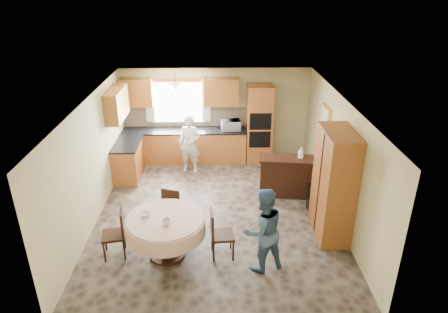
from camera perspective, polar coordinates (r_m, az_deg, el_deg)
floor at (r=8.66m, az=-1.07°, el=-8.17°), size 5.00×6.00×0.01m
ceiling at (r=7.61m, az=-1.22°, el=7.89°), size 5.00×6.00×0.01m
wall_back at (r=10.85m, az=-1.19°, el=6.06°), size 5.00×0.02×2.50m
wall_front at (r=5.49m, az=-1.04°, el=-14.05°), size 5.00×0.02×2.50m
wall_left at (r=8.44m, az=-18.37°, el=-0.78°), size 0.02×6.00×2.50m
wall_right at (r=8.44m, az=16.10°, el=-0.49°), size 0.02×6.00×2.50m
window at (r=10.77m, az=-6.58°, el=7.72°), size 1.40×0.03×1.10m
curtain_left at (r=10.81m, az=-10.61°, el=7.80°), size 0.22×0.02×1.15m
curtain_right at (r=10.67m, az=-2.56°, el=7.97°), size 0.22×0.02×1.15m
base_cab_back at (r=10.89m, az=-5.63°, el=1.46°), size 3.30×0.60×0.88m
counter_back at (r=10.72m, az=-5.73°, el=3.72°), size 3.30×0.64×0.04m
base_cab_left at (r=10.27m, az=-13.50°, el=-0.59°), size 0.60×1.20×0.88m
counter_left at (r=10.09m, az=-13.75°, el=1.78°), size 0.64×1.20×0.04m
backsplash at (r=10.90m, az=-5.68°, el=5.64°), size 3.30×0.02×0.55m
wall_cab_left at (r=10.70m, az=-12.40°, el=8.93°), size 0.85×0.33×0.72m
wall_cab_right at (r=10.50m, az=-0.39°, el=9.21°), size 0.90×0.33×0.72m
wall_cab_side at (r=9.79m, az=-15.11°, el=7.22°), size 0.33×1.20×0.72m
oven_tower at (r=10.68m, az=5.03°, el=4.59°), size 0.66×0.62×2.12m
oven_upper at (r=10.32m, az=5.24°, el=4.99°), size 0.56×0.01×0.45m
oven_lower at (r=10.50m, az=5.14°, el=2.42°), size 0.56×0.01×0.45m
pendant at (r=10.18m, az=-6.95°, el=9.75°), size 0.36×0.36×0.18m
sideboard at (r=9.29m, az=8.80°, el=-2.97°), size 1.28×0.65×0.87m
space_heater at (r=8.86m, az=13.37°, el=-5.84°), size 0.46×0.34×0.60m
cupboard at (r=7.81m, az=15.45°, el=-3.92°), size 0.56×1.13×2.15m
dining_table at (r=7.22m, az=-8.33°, el=-9.88°), size 1.41×1.41×0.80m
chair_left at (r=7.49m, az=-15.02°, el=-10.23°), size 0.47×0.47×0.92m
chair_back at (r=8.06m, az=-7.26°, el=-6.88°), size 0.50×0.50×0.92m
chair_right at (r=7.21m, az=-0.85°, el=-10.68°), size 0.44×0.44×0.94m
framed_picture at (r=9.24m, az=14.36°, el=5.41°), size 0.06×0.65×0.54m
microwave at (r=10.59m, az=0.96°, el=4.49°), size 0.54×0.40×0.27m
person_sink at (r=10.19m, az=-4.92°, el=1.75°), size 0.61×0.47×1.51m
person_dining at (r=6.84m, az=5.57°, el=-10.45°), size 0.92×0.83×1.54m
bowl_sideboard at (r=9.03m, az=6.47°, el=-0.41°), size 0.26×0.26×0.05m
bottle_sideboard at (r=9.10m, az=10.92°, el=0.39°), size 0.14×0.14×0.31m
cup_table at (r=6.92m, az=-8.24°, el=-9.24°), size 0.17×0.17×0.11m
bowl_table at (r=7.23m, az=-11.16°, el=-8.16°), size 0.22×0.22×0.05m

